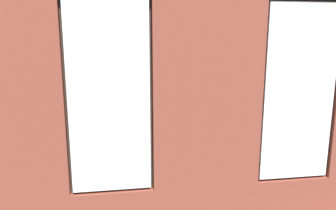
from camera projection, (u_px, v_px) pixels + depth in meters
name	position (u px, v px, depth m)	size (l,w,h in m)	color
ground_plane	(169.00, 160.00, 6.48)	(6.46, 6.07, 0.10)	#99663D
brick_wall_with_windows	(208.00, 92.00, 3.54)	(5.86, 0.30, 3.54)	brown
white_wall_right	(1.00, 72.00, 5.47)	(0.10, 5.07, 3.54)	silver
couch_by_window	(165.00, 189.00, 4.40)	(2.02, 0.87, 0.80)	black
couch_left	(272.00, 134.00, 6.91)	(0.95, 1.75, 0.80)	black
coffee_table	(156.00, 141.00, 6.27)	(1.48, 0.78, 0.42)	#A87547
cup_ceramic	(145.00, 136.00, 6.32)	(0.07, 0.07, 0.09)	#4C4C51
candle_jar	(155.00, 136.00, 6.25)	(0.08, 0.08, 0.11)	#B7333D
remote_silver	(175.00, 135.00, 6.45)	(0.05, 0.17, 0.02)	#B2B2B7
remote_gray	(132.00, 141.00, 6.08)	(0.05, 0.17, 0.02)	#59595B
media_console	(30.00, 153.00, 5.96)	(1.26, 0.42, 0.53)	black
tv_flatscreen	(27.00, 118.00, 5.83)	(1.08, 0.20, 0.77)	black
papasan_chair	(115.00, 118.00, 7.84)	(1.09, 1.09, 0.69)	olive
potted_plant_near_tv	(47.00, 143.00, 4.89)	(0.75, 0.75, 1.19)	gray
potted_plant_between_couches	(267.00, 161.00, 4.61)	(0.79, 0.79, 0.94)	beige
potted_plant_corner_near_left	(245.00, 100.00, 8.66)	(1.01, 1.03, 1.34)	brown
potted_plant_beside_window_right	(42.00, 177.00, 4.01)	(0.57, 0.57, 1.06)	#47423D
potted_plant_by_left_couch	(232.00, 118.00, 8.10)	(0.35, 0.35, 0.55)	gray
potted_plant_foreground_right	(63.00, 110.00, 7.92)	(0.92, 1.13, 1.15)	#47423D
potted_plant_mid_room_small	(195.00, 126.00, 7.31)	(0.40, 0.40, 0.58)	brown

